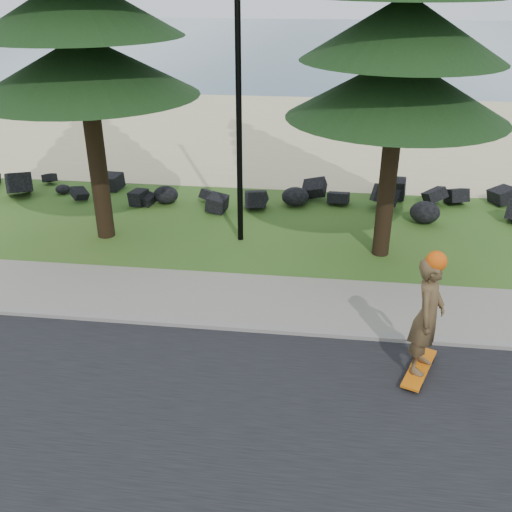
% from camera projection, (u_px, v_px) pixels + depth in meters
% --- Properties ---
extents(ground, '(160.00, 160.00, 0.00)m').
position_uv_depth(ground, '(218.00, 303.00, 11.80)').
color(ground, '#2E5B1C').
rests_on(ground, ground).
extents(road, '(160.00, 7.00, 0.02)m').
position_uv_depth(road, '(158.00, 472.00, 7.80)').
color(road, black).
rests_on(road, ground).
extents(kerb, '(160.00, 0.20, 0.10)m').
position_uv_depth(kerb, '(209.00, 325.00, 10.98)').
color(kerb, gray).
rests_on(kerb, ground).
extents(sidewalk, '(160.00, 2.00, 0.08)m').
position_uv_depth(sidewalk, '(220.00, 297.00, 11.96)').
color(sidewalk, gray).
rests_on(sidewalk, ground).
extents(beach_sand, '(160.00, 15.00, 0.01)m').
position_uv_depth(beach_sand, '(279.00, 130.00, 24.67)').
color(beach_sand, '#CABC87').
rests_on(beach_sand, ground).
extents(ocean, '(160.00, 58.00, 0.01)m').
position_uv_depth(ocean, '(311.00, 40.00, 57.08)').
color(ocean, '#385B6B').
rests_on(ocean, ground).
extents(seawall_boulders, '(60.00, 2.40, 1.10)m').
position_uv_depth(seawall_boulders, '(253.00, 205.00, 16.77)').
color(seawall_boulders, black).
rests_on(seawall_boulders, ground).
extents(lamp_post, '(0.25, 0.14, 8.14)m').
position_uv_depth(lamp_post, '(238.00, 72.00, 12.79)').
color(lamp_post, black).
rests_on(lamp_post, ground).
extents(skateboarder, '(0.74, 1.26, 2.30)m').
position_uv_depth(skateboarder, '(427.00, 316.00, 9.21)').
color(skateboarder, '#D5630C').
rests_on(skateboarder, ground).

